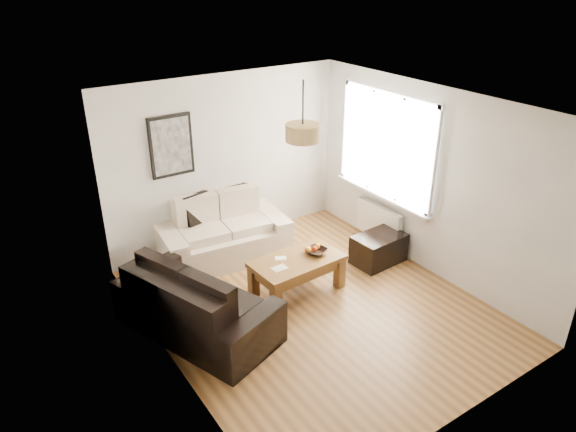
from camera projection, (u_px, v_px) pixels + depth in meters
floor at (314, 306)px, 6.79m from camera, size 4.50×4.50×0.00m
ceiling at (319, 106)px, 5.65m from camera, size 3.80×4.50×0.00m
wall_back at (227, 161)px, 7.90m from camera, size 3.80×0.04×2.60m
wall_front at (473, 310)px, 4.54m from camera, size 3.80×0.04×2.60m
wall_left at (163, 262)px, 5.27m from camera, size 0.04×4.50×2.60m
wall_right at (429, 181)px, 7.17m from camera, size 0.04×4.50×2.60m
window_bay at (387, 145)px, 7.62m from camera, size 0.14×1.90×1.60m
radiator at (379, 222)px, 8.13m from camera, size 0.10×0.90×0.52m
poster at (171, 146)px, 7.28m from camera, size 0.62×0.04×0.87m
pendant_shade at (303, 133)px, 6.04m from camera, size 0.40×0.40×0.20m
loveseat_cream at (223, 229)px, 7.74m from camera, size 1.93×1.19×0.91m
sofa_leather at (196, 301)px, 6.18m from camera, size 1.55×2.15×0.84m
coffee_table at (297, 275)px, 7.01m from camera, size 1.24×0.71×0.49m
ottoman at (379, 249)px, 7.71m from camera, size 0.78×0.53×0.43m
cushion_left at (197, 209)px, 7.62m from camera, size 0.45×0.22×0.43m
cushion_right at (237, 199)px, 7.95m from camera, size 0.41×0.15×0.41m
fruit_bowl at (316, 251)px, 7.01m from camera, size 0.34×0.34×0.07m
orange_a at (315, 249)px, 7.06m from camera, size 0.08×0.08×0.07m
orange_b at (318, 246)px, 7.12m from camera, size 0.10×0.10×0.08m
orange_c at (308, 250)px, 7.04m from camera, size 0.11×0.11×0.09m
papers at (279, 268)px, 6.69m from camera, size 0.20×0.14×0.01m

